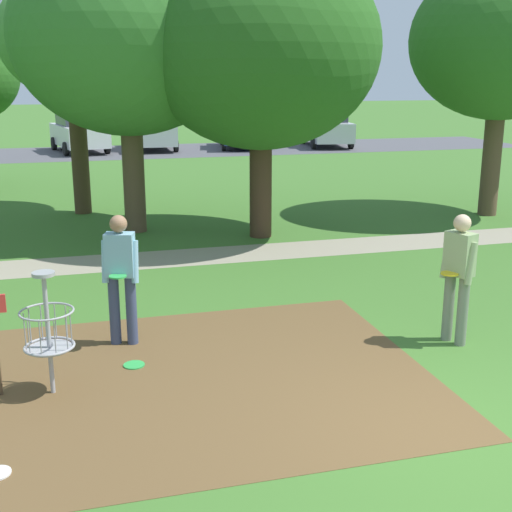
# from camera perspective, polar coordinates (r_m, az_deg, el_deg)

# --- Properties ---
(ground_plane) EXTENTS (160.00, 160.00, 0.00)m
(ground_plane) POSITION_cam_1_polar(r_m,az_deg,el_deg) (7.08, 17.69, -14.49)
(ground_plane) COLOR #3D6B28
(dirt_tee_pad) EXTENTS (5.52, 4.38, 0.01)m
(dirt_tee_pad) POSITION_cam_1_polar(r_m,az_deg,el_deg) (7.99, -5.57, -10.23)
(dirt_tee_pad) COLOR brown
(dirt_tee_pad) RESTS_ON ground
(disc_golf_basket) EXTENTS (0.98, 0.58, 1.39)m
(disc_golf_basket) POSITION_cam_1_polar(r_m,az_deg,el_deg) (7.68, -17.54, -5.86)
(disc_golf_basket) COLOR #9E9EA3
(disc_golf_basket) RESTS_ON ground
(player_foreground_watching) EXTENTS (0.50, 0.44, 1.71)m
(player_foreground_watching) POSITION_cam_1_polar(r_m,az_deg,el_deg) (8.78, -11.30, -1.36)
(player_foreground_watching) COLOR #384260
(player_foreground_watching) RESTS_ON ground
(player_throwing) EXTENTS (0.45, 0.50, 1.71)m
(player_throwing) POSITION_cam_1_polar(r_m,az_deg,el_deg) (9.04, 16.65, -1.25)
(player_throwing) COLOR slate
(player_throwing) RESTS_ON ground
(frisbee_mid_grass) EXTENTS (0.26, 0.26, 0.02)m
(frisbee_mid_grass) POSITION_cam_1_polar(r_m,az_deg,el_deg) (8.41, -10.22, -9.02)
(frisbee_mid_grass) COLOR green
(frisbee_mid_grass) RESTS_ON ground
(tree_near_left) EXTENTS (4.33, 4.33, 6.01)m
(tree_near_left) POSITION_cam_1_polar(r_m,az_deg,el_deg) (17.70, 19.99, 16.59)
(tree_near_left) COLOR brown
(tree_near_left) RESTS_ON ground
(tree_mid_center) EXTENTS (4.87, 4.87, 6.01)m
(tree_mid_center) POSITION_cam_1_polar(r_m,az_deg,el_deg) (14.36, 0.42, 17.13)
(tree_mid_center) COLOR #422D1E
(tree_mid_center) RESTS_ON ground
(tree_mid_right) EXTENTS (3.49, 3.49, 5.74)m
(tree_mid_right) POSITION_cam_1_polar(r_m,az_deg,el_deg) (17.49, -15.22, 17.20)
(tree_mid_right) COLOR #4C3823
(tree_mid_right) RESTS_ON ground
(tree_far_center) EXTENTS (4.86, 4.86, 6.25)m
(tree_far_center) POSITION_cam_1_polar(r_m,az_deg,el_deg) (15.11, -10.78, 17.68)
(tree_far_center) COLOR brown
(tree_far_center) RESTS_ON ground
(parking_lot_strip) EXTENTS (36.00, 6.00, 0.01)m
(parking_lot_strip) POSITION_cam_1_polar(r_m,az_deg,el_deg) (31.77, -8.79, 8.71)
(parking_lot_strip) COLOR #4C4C51
(parking_lot_strip) RESTS_ON ground
(parked_car_leftmost) EXTENTS (2.63, 4.48, 1.84)m
(parked_car_leftmost) POSITION_cam_1_polar(r_m,az_deg,el_deg) (32.02, -14.67, 10.11)
(parked_car_leftmost) COLOR silver
(parked_car_leftmost) RESTS_ON ground
(parked_car_center_left) EXTENTS (2.03, 4.23, 1.84)m
(parked_car_center_left) POSITION_cam_1_polar(r_m,az_deg,el_deg) (32.39, -8.71, 10.47)
(parked_car_center_left) COLOR #B2B7BC
(parked_car_center_left) RESTS_ON ground
(parked_car_center_right) EXTENTS (2.55, 4.46, 1.84)m
(parked_car_center_right) POSITION_cam_1_polar(r_m,az_deg,el_deg) (32.80, -1.21, 10.69)
(parked_car_center_right) COLOR #2D4784
(parked_car_center_right) RESTS_ON ground
(parked_car_rightmost) EXTENTS (2.41, 4.41, 1.84)m
(parked_car_rightmost) POSITION_cam_1_polar(r_m,az_deg,el_deg) (33.69, 5.95, 10.73)
(parked_car_rightmost) COLOR #B2B7BC
(parked_car_rightmost) RESTS_ON ground
(gravel_path) EXTENTS (40.00, 1.26, 0.00)m
(gravel_path) POSITION_cam_1_polar(r_m,az_deg,el_deg) (13.42, 0.63, 0.35)
(gravel_path) COLOR gray
(gravel_path) RESTS_ON ground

